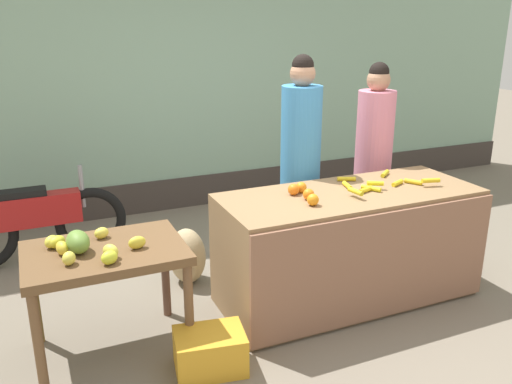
% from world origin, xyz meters
% --- Properties ---
extents(ground_plane, '(24.00, 24.00, 0.00)m').
position_xyz_m(ground_plane, '(0.00, 0.00, 0.00)').
color(ground_plane, '#756B5B').
extents(market_wall_back, '(9.32, 0.23, 3.41)m').
position_xyz_m(market_wall_back, '(0.00, 2.70, 1.67)').
color(market_wall_back, '#8CB299').
rests_on(market_wall_back, ground).
extents(fruit_stall_counter, '(2.01, 0.82, 0.89)m').
position_xyz_m(fruit_stall_counter, '(0.40, -0.01, 0.44)').
color(fruit_stall_counter, olive).
rests_on(fruit_stall_counter, ground).
extents(side_table_wooden, '(1.00, 0.70, 0.75)m').
position_xyz_m(side_table_wooden, '(-1.44, 0.00, 0.65)').
color(side_table_wooden, brown).
rests_on(side_table_wooden, ground).
extents(banana_bunch_pile, '(0.80, 0.52, 0.07)m').
position_xyz_m(banana_bunch_pile, '(0.67, 0.03, 0.91)').
color(banana_bunch_pile, gold).
rests_on(banana_bunch_pile, fruit_stall_counter).
extents(orange_pile, '(0.16, 0.37, 0.09)m').
position_xyz_m(orange_pile, '(0.00, 0.02, 0.93)').
color(orange_pile, orange).
rests_on(orange_pile, fruit_stall_counter).
extents(mango_papaya_pile, '(0.62, 0.53, 0.14)m').
position_xyz_m(mango_papaya_pile, '(-1.57, -0.00, 0.80)').
color(mango_papaya_pile, yellow).
rests_on(mango_papaya_pile, side_table_wooden).
extents(vendor_woman_blue_shirt, '(0.34, 0.34, 1.87)m').
position_xyz_m(vendor_woman_blue_shirt, '(0.31, 0.65, 0.94)').
color(vendor_woman_blue_shirt, '#33333D').
rests_on(vendor_woman_blue_shirt, ground).
extents(vendor_woman_pink_shirt, '(0.34, 0.34, 1.77)m').
position_xyz_m(vendor_woman_pink_shirt, '(1.12, 0.73, 0.89)').
color(vendor_woman_pink_shirt, '#33333D').
rests_on(vendor_woman_pink_shirt, ground).
extents(parked_motorcycle, '(1.60, 0.18, 0.88)m').
position_xyz_m(parked_motorcycle, '(-1.82, 1.67, 0.40)').
color(parked_motorcycle, black).
rests_on(parked_motorcycle, ground).
extents(produce_crate, '(0.49, 0.39, 0.26)m').
position_xyz_m(produce_crate, '(-0.91, -0.46, 0.13)').
color(produce_crate, gold).
rests_on(produce_crate, ground).
extents(produce_sack, '(0.33, 0.38, 0.47)m').
position_xyz_m(produce_sack, '(-0.69, 0.75, 0.24)').
color(produce_sack, tan).
rests_on(produce_sack, ground).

